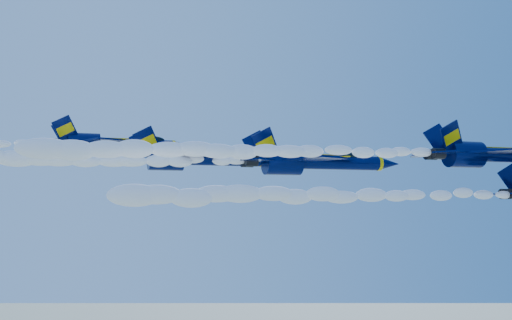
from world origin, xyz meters
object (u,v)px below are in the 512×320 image
object	(u,v)px
jet_second	(493,154)
jet_third	(314,161)
jet_fourth	(197,158)
jet_fifth	(113,144)

from	to	relation	value
jet_second	jet_third	world-z (taller)	jet_third
jet_fourth	jet_fifth	xyz separation A→B (m)	(-8.60, 9.70, 2.25)
jet_fifth	jet_third	bearing A→B (deg)	-34.89
jet_second	jet_fourth	distance (m)	32.24
jet_third	jet_fourth	world-z (taller)	jet_fourth
jet_second	jet_fourth	bearing A→B (deg)	144.70
jet_second	jet_third	distance (m)	19.33
jet_third	jet_fourth	bearing A→B (deg)	158.09
jet_fourth	jet_fifth	size ratio (longest dim) A/B	1.02
jet_third	jet_fifth	size ratio (longest dim) A/B	1.08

